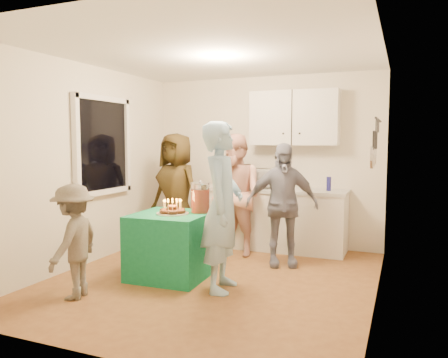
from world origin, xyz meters
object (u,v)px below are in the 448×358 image
at_px(counter, 271,220).
at_px(woman_back_center, 236,195).
at_px(party_table, 171,245).
at_px(child_near_left, 74,241).
at_px(punch_jar, 200,198).
at_px(woman_back_left, 176,192).
at_px(woman_back_right, 282,205).
at_px(man_birthday, 222,207).
at_px(microwave, 266,179).

relative_size(counter, woman_back_center, 1.28).
distance_m(party_table, child_near_left, 1.17).
distance_m(party_table, punch_jar, 0.65).
xyz_separation_m(woman_back_left, woman_back_right, (1.67, -0.23, -0.07)).
relative_size(man_birthday, woman_back_left, 1.06).
distance_m(man_birthday, woman_back_left, 1.91).
distance_m(microwave, child_near_left, 3.06).
bearing_deg(party_table, woman_back_left, 116.00).
bearing_deg(man_birthday, woman_back_center, 5.82).
height_order(counter, woman_back_center, woman_back_center).
height_order(punch_jar, woman_back_left, woman_back_left).
height_order(punch_jar, woman_back_center, woman_back_center).
xyz_separation_m(woman_back_right, child_near_left, (-1.66, -1.97, -0.20)).
height_order(counter, woman_back_left, woman_back_left).
height_order(party_table, woman_back_right, woman_back_right).
height_order(man_birthday, woman_back_center, man_birthday).
height_order(microwave, woman_back_left, woman_back_left).
relative_size(woman_back_left, child_near_left, 1.46).
relative_size(punch_jar, woman_back_center, 0.20).
bearing_deg(microwave, party_table, -116.66).
bearing_deg(punch_jar, child_near_left, -126.09).
bearing_deg(counter, punch_jar, -104.31).
relative_size(counter, man_birthday, 1.21).
bearing_deg(counter, child_near_left, -114.61).
height_order(counter, microwave, microwave).
bearing_deg(woman_back_left, man_birthday, -31.78).
bearing_deg(punch_jar, party_table, -145.98).
xyz_separation_m(microwave, man_birthday, (0.11, -1.97, -0.14)).
height_order(party_table, woman_back_left, woman_back_left).
xyz_separation_m(punch_jar, woman_back_center, (0.06, 1.04, -0.07)).
height_order(man_birthday, child_near_left, man_birthday).
bearing_deg(counter, woman_back_left, -155.63).
xyz_separation_m(microwave, child_near_left, (-1.20, -2.78, -0.46)).
xyz_separation_m(counter, woman_back_right, (0.38, -0.81, 0.36)).
distance_m(punch_jar, woman_back_right, 1.12).
relative_size(microwave, man_birthday, 0.28).
relative_size(man_birthday, woman_back_center, 1.06).
bearing_deg(child_near_left, counter, 144.21).
height_order(counter, punch_jar, punch_jar).
distance_m(microwave, punch_jar, 1.63).
relative_size(punch_jar, woman_back_right, 0.21).
bearing_deg(man_birthday, microwave, -6.26).
relative_size(microwave, woman_back_center, 0.29).
xyz_separation_m(punch_jar, man_birthday, (0.44, -0.38, -0.02)).
distance_m(punch_jar, child_near_left, 1.51).
relative_size(woman_back_center, child_near_left, 1.45).
distance_m(microwave, woman_back_right, 0.97).
relative_size(counter, woman_back_right, 1.38).
bearing_deg(microwave, counter, -7.44).
xyz_separation_m(party_table, woman_back_center, (0.35, 1.24, 0.48)).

